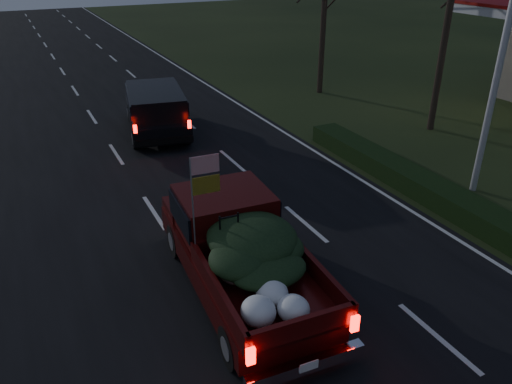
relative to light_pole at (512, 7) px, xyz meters
name	(u,v)px	position (x,y,z in m)	size (l,w,h in m)	color
ground	(221,316)	(-9.50, -2.00, -5.48)	(120.00, 120.00, 0.00)	black
road_asphalt	(221,316)	(-9.50, -2.00, -5.47)	(14.00, 120.00, 0.02)	black
hedge_row	(411,179)	(-1.70, 1.00, -5.18)	(1.00, 10.00, 0.60)	black
light_pole	(512,7)	(0.00, 0.00, 0.00)	(0.50, 0.90, 9.16)	silver
pickup_truck	(240,246)	(-8.72, -1.32, -4.36)	(2.52, 5.82, 2.99)	#400908
lead_suv	(156,106)	(-7.43, 9.62, -4.35)	(3.07, 5.49, 1.49)	black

